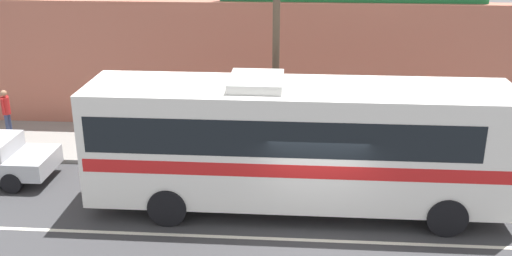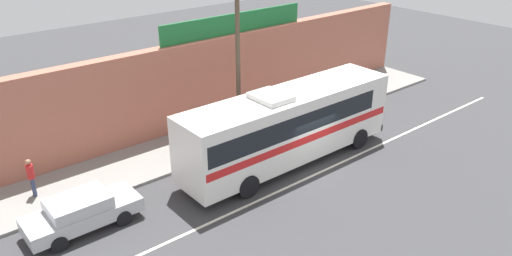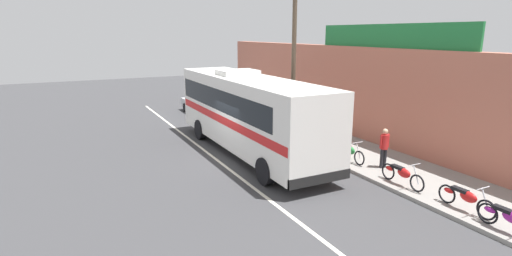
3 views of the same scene
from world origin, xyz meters
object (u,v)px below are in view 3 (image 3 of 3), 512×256
at_px(motorcycle_blue, 402,174).
at_px(motorcycle_purple, 509,218).
at_px(utility_pole, 294,57).
at_px(motorcycle_orange, 465,198).
at_px(pedestrian_near_shop, 384,145).
at_px(pedestrian_far_right, 241,93).
at_px(motorcycle_black, 349,151).
at_px(parked_car, 202,103).
at_px(intercity_bus, 248,109).
at_px(pedestrian_far_left, 291,110).

distance_m(motorcycle_blue, motorcycle_purple, 3.85).
height_order(utility_pole, motorcycle_orange, utility_pole).
xyz_separation_m(motorcycle_blue, pedestrian_near_shop, (-1.70, 0.80, 0.52)).
height_order(motorcycle_orange, pedestrian_far_right, pedestrian_far_right).
relative_size(motorcycle_orange, motorcycle_black, 1.01).
bearing_deg(parked_car, motorcycle_blue, 6.50).
bearing_deg(pedestrian_far_right, motorcycle_purple, -4.31).
distance_m(motorcycle_blue, pedestrian_near_shop, 1.95).
bearing_deg(motorcycle_purple, motorcycle_blue, 178.85).
bearing_deg(pedestrian_near_shop, motorcycle_purple, -8.96).
relative_size(intercity_bus, motorcycle_orange, 5.82).
relative_size(intercity_bus, motorcycle_purple, 6.10).
height_order(utility_pole, pedestrian_near_shop, utility_pole).
bearing_deg(pedestrian_far_right, motorcycle_blue, -5.02).
bearing_deg(pedestrian_far_left, motorcycle_black, -9.94).
xyz_separation_m(intercity_bus, utility_pole, (-0.65, 2.86, 2.24)).
xyz_separation_m(motorcycle_blue, pedestrian_far_right, (-16.90, 1.48, 0.59)).
distance_m(motorcycle_orange, motorcycle_blue, 2.42).
height_order(motorcycle_blue, motorcycle_black, same).
distance_m(intercity_bus, pedestrian_near_shop, 6.19).
distance_m(utility_pole, motorcycle_orange, 10.28).
distance_m(motorcycle_orange, motorcycle_black, 5.47).
bearing_deg(motorcycle_blue, intercity_bus, -155.32).
relative_size(parked_car, pedestrian_far_left, 2.60).
xyz_separation_m(utility_pole, pedestrian_far_right, (-9.74, 1.61, -3.16)).
relative_size(intercity_bus, pedestrian_far_right, 6.52).
bearing_deg(intercity_bus, motorcycle_purple, 15.70).
xyz_separation_m(utility_pole, motorcycle_orange, (9.57, 0.24, -3.74)).
bearing_deg(pedestrian_far_left, motorcycle_purple, -5.77).
relative_size(motorcycle_orange, motorcycle_blue, 0.99).
xyz_separation_m(motorcycle_purple, pedestrian_near_shop, (-5.56, 0.88, 0.52)).
distance_m(utility_pole, motorcycle_black, 5.56).
distance_m(intercity_bus, motorcycle_blue, 7.31).
bearing_deg(pedestrian_far_left, motorcycle_orange, -5.55).
xyz_separation_m(intercity_bus, motorcycle_black, (3.45, 3.13, -1.50)).
relative_size(intercity_bus, pedestrian_far_left, 6.79).
bearing_deg(pedestrian_near_shop, parked_car, -169.64).
relative_size(intercity_bus, motorcycle_black, 5.89).
bearing_deg(motorcycle_orange, intercity_bus, -160.82).
relative_size(intercity_bus, parked_car, 2.61).
distance_m(parked_car, motorcycle_orange, 18.62).
xyz_separation_m(parked_car, utility_pole, (8.95, 1.71, 3.57)).
height_order(motorcycle_blue, pedestrian_far_left, pedestrian_far_left).
distance_m(motorcycle_black, pedestrian_far_left, 6.60).
distance_m(intercity_bus, motorcycle_purple, 10.86).
xyz_separation_m(intercity_bus, pedestrian_far_left, (-3.03, 4.26, -0.96)).
distance_m(utility_pole, pedestrian_far_left, 4.23).
bearing_deg(motorcycle_black, utility_pole, -176.31).
relative_size(parked_car, pedestrian_far_right, 2.50).
xyz_separation_m(pedestrian_far_left, pedestrian_far_right, (-7.36, 0.21, 0.05)).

